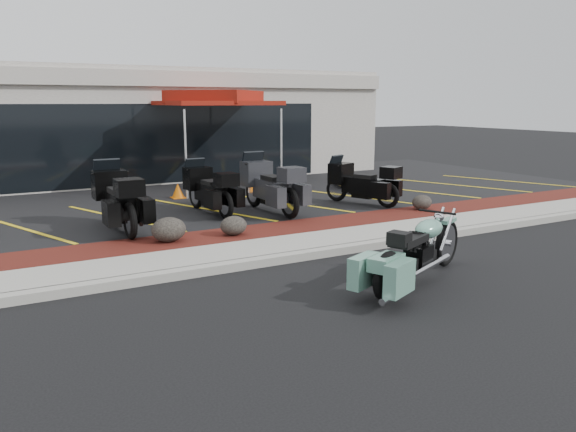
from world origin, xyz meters
TOP-DOWN VIEW (x-y plane):
  - ground at (0.00, 0.00)m, footprint 90.00×90.00m
  - curb at (0.00, 0.90)m, footprint 24.00×0.25m
  - sidewalk at (0.00, 1.60)m, footprint 24.00×1.20m
  - mulch_bed at (0.00, 2.80)m, footprint 24.00×1.20m
  - upper_lot at (0.00, 8.20)m, footprint 26.00×9.60m
  - dealership_building at (0.00, 14.47)m, footprint 18.00×8.16m
  - boulder_left at (-1.90, 2.78)m, footprint 0.69×0.57m
  - boulder_mid at (-0.57, 2.68)m, footprint 0.56×0.47m
  - boulder_right at (4.77, 2.95)m, footprint 0.53×0.44m
  - hero_cruiser at (2.04, -0.71)m, footprint 3.19×1.99m
  - touring_black_front at (-2.54, 5.19)m, footprint 1.01×2.53m
  - touring_black_mid at (-0.23, 5.89)m, footprint 1.05×2.31m
  - touring_grey at (1.19, 5.40)m, footprint 1.05×2.55m
  - touring_black_rear at (3.56, 5.06)m, footprint 1.61×2.37m
  - traffic_cone at (-0.13, 7.70)m, footprint 0.38×0.38m
  - popup_canopy at (1.61, 9.05)m, footprint 4.14×4.14m

SIDE VIEW (x-z plane):
  - ground at x=0.00m, z-range 0.00..0.00m
  - curb at x=0.00m, z-range 0.00..0.15m
  - sidewalk at x=0.00m, z-range 0.00..0.15m
  - upper_lot at x=0.00m, z-range 0.00..0.15m
  - mulch_bed at x=0.00m, z-range 0.00..0.16m
  - boulder_right at x=4.77m, z-range 0.16..0.54m
  - boulder_mid at x=-0.57m, z-range 0.16..0.56m
  - traffic_cone at x=-0.13m, z-range 0.15..0.58m
  - boulder_left at x=-1.90m, z-range 0.16..0.65m
  - hero_cruiser at x=2.04m, z-range 0.00..1.10m
  - touring_black_rear at x=3.56m, z-range 0.15..1.44m
  - touring_black_mid at x=-0.23m, z-range 0.15..1.46m
  - touring_grey at x=1.19m, z-range 0.15..1.61m
  - touring_black_front at x=-2.54m, z-range 0.15..1.62m
  - dealership_building at x=0.00m, z-range 0.01..4.01m
  - popup_canopy at x=1.61m, z-range 1.40..4.45m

